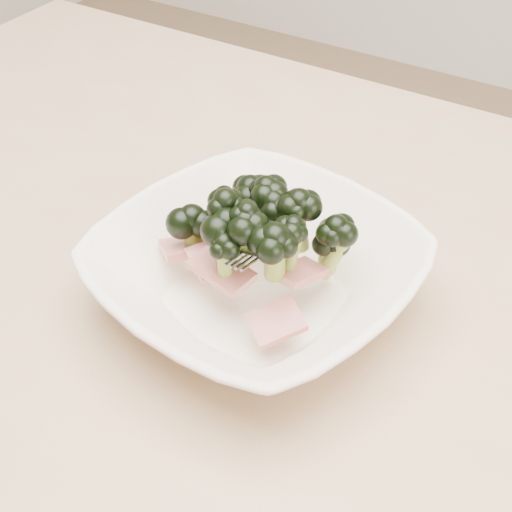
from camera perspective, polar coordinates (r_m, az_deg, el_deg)
dining_table at (r=0.70m, az=-0.71°, el=-7.82°), size 1.20×0.80×0.75m
broccoli_dish at (r=0.58m, az=0.08°, el=-0.64°), size 0.29×0.29×0.11m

